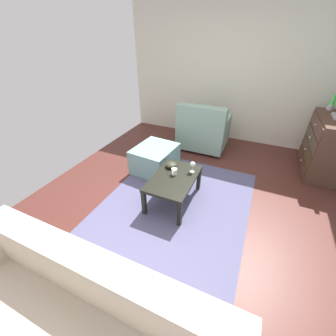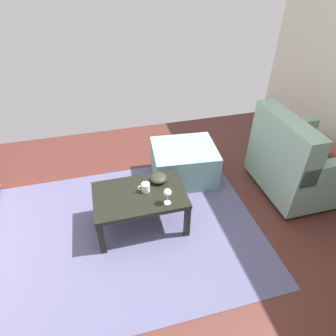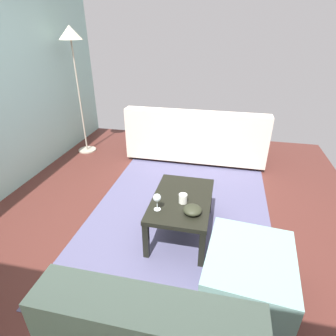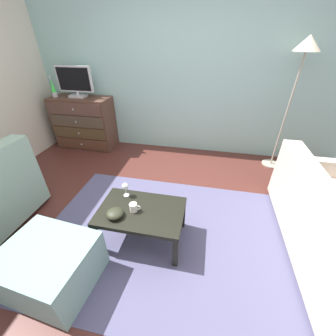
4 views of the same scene
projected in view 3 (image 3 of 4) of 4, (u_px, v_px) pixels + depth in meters
name	position (u px, v px, depth m)	size (l,w,h in m)	color
ground_plane	(156.00, 230.00, 2.78)	(5.45, 4.40, 0.05)	#4D251F
area_rug	(179.00, 218.00, 2.90)	(2.60, 1.90, 0.01)	#514F70
coffee_table	(182.00, 203.00, 2.56)	(0.83, 0.54, 0.40)	black
wine_glass	(157.00, 198.00, 2.32)	(0.07, 0.07, 0.16)	silver
mug	(183.00, 198.00, 2.45)	(0.11, 0.08, 0.08)	silver
bowl_decorative	(192.00, 210.00, 2.31)	(0.16, 0.16, 0.07)	#292C1E
couch_large	(197.00, 137.00, 4.16)	(0.85, 2.02, 0.79)	#332319
ottoman	(247.00, 276.00, 1.98)	(0.70, 0.60, 0.41)	#729D97
standing_lamp	(72.00, 46.00, 3.77)	(0.32, 0.32, 1.84)	#A59E8C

